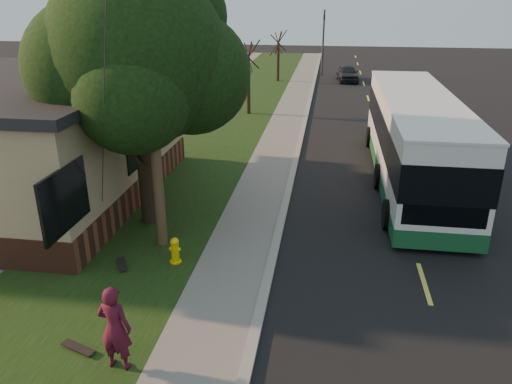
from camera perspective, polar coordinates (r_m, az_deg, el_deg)
ground at (r=13.53m, az=1.59°, el=-9.06°), size 120.00×120.00×0.00m
road at (r=22.77m, az=14.76°, el=3.43°), size 8.00×80.00×0.01m
curb at (r=22.64m, az=4.66°, el=4.13°), size 0.25×80.00×0.12m
sidewalk at (r=22.72m, az=2.14°, el=4.21°), size 2.00×80.00×0.08m
grass_verge at (r=23.35m, az=-6.45°, el=4.56°), size 5.00×80.00×0.07m
building_lot at (r=27.60m, az=-27.06°, el=4.97°), size 15.00×80.00×0.04m
fire_hydrant at (r=13.81m, az=-9.23°, el=-6.59°), size 0.32×0.32×0.74m
utility_pole at (r=13.54m, az=-11.98°, el=11.56°), size 2.86×3.21×9.07m
leafy_tree at (r=15.30m, az=-13.15°, el=14.66°), size 6.30×6.00×7.80m
bare_tree_near at (r=30.29m, az=-0.88°, el=12.83°), size 1.38×1.21×4.31m
bare_tree_far at (r=42.03m, az=2.54°, el=15.18°), size 1.38×1.21×4.03m
traffic_signal at (r=45.68m, az=7.69°, el=17.03°), size 0.18×0.22×5.50m
transit_bus at (r=20.15m, az=17.63°, el=6.04°), size 2.86×12.41×3.36m
skateboarder at (r=10.26m, az=-15.83°, el=-14.72°), size 0.70×0.48×1.83m
skateboard_main at (r=14.07m, az=-15.06°, el=-7.98°), size 0.54×0.78×0.07m
skateboard_spare at (r=11.41m, az=-19.67°, el=-16.42°), size 0.84×0.47×0.08m
dumpster at (r=19.99m, az=-23.64°, el=1.66°), size 1.53×1.28×1.23m
distant_car at (r=43.10m, az=10.40°, el=13.23°), size 1.97×4.03×1.33m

